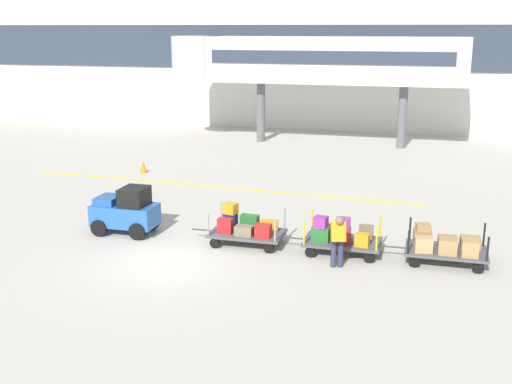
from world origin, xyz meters
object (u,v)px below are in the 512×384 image
at_px(baggage_tug, 126,211).
at_px(safety_cone_near, 143,167).
at_px(baggage_cart_tail, 445,246).
at_px(baggage_handler, 338,239).
at_px(baggage_cart_middle, 339,236).
at_px(baggage_cart_lead, 246,228).

height_order(baggage_tug, safety_cone_near, baggage_tug).
distance_m(baggage_cart_tail, safety_cone_near, 15.82).
xyz_separation_m(baggage_tug, safety_cone_near, (-3.27, 8.31, -0.48)).
distance_m(baggage_cart_tail, baggage_handler, 3.21).
xyz_separation_m(baggage_cart_middle, baggage_handler, (0.11, -1.22, 0.33)).
relative_size(baggage_cart_middle, baggage_handler, 1.92).
height_order(baggage_cart_middle, baggage_handler, baggage_handler).
relative_size(baggage_tug, baggage_cart_lead, 0.70).
bearing_deg(baggage_cart_tail, safety_cone_near, 148.00).
relative_size(baggage_cart_lead, baggage_handler, 1.92).
xyz_separation_m(baggage_tug, baggage_cart_tail, (10.14, -0.07, -0.23)).
bearing_deg(baggage_cart_lead, safety_cone_near, 131.66).
relative_size(baggage_tug, baggage_handler, 1.35).
distance_m(baggage_tug, safety_cone_near, 8.94).
bearing_deg(safety_cone_near, baggage_tug, -68.50).
relative_size(baggage_cart_lead, baggage_cart_middle, 1.00).
bearing_deg(baggage_tug, safety_cone_near, 111.50).
relative_size(baggage_cart_middle, safety_cone_near, 5.46).
distance_m(baggage_cart_middle, baggage_cart_tail, 3.08).
xyz_separation_m(baggage_tug, baggage_handler, (7.18, -1.27, 0.11)).
xyz_separation_m(baggage_cart_middle, safety_cone_near, (-10.34, 8.36, -0.26)).
height_order(baggage_cart_lead, baggage_handler, baggage_handler).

